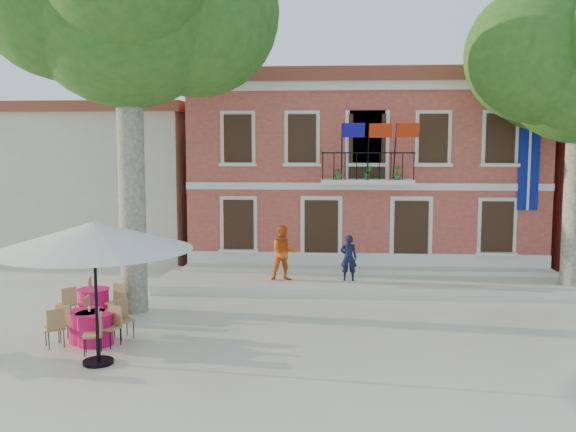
{
  "coord_description": "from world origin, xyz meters",
  "views": [
    {
      "loc": [
        0.83,
        -16.91,
        4.78
      ],
      "look_at": [
        -0.63,
        3.5,
        2.5
      ],
      "focal_mm": 40.0,
      "sensor_mm": 36.0,
      "label": 1
    }
  ],
  "objects_px": {
    "plane_tree_west": "(127,2)",
    "pedestrian_navy": "(349,258)",
    "pedestrian_orange": "(284,253)",
    "cafe_table_0": "(87,324)",
    "cafe_table_3": "(94,301)",
    "cafe_table_1": "(95,327)",
    "patio_umbrella": "(94,236)"
  },
  "relations": [
    {
      "from": "plane_tree_west",
      "to": "pedestrian_navy",
      "type": "distance_m",
      "value": 10.33
    },
    {
      "from": "plane_tree_west",
      "to": "pedestrian_navy",
      "type": "bearing_deg",
      "value": 27.41
    },
    {
      "from": "plane_tree_west",
      "to": "pedestrian_orange",
      "type": "height_order",
      "value": "plane_tree_west"
    },
    {
      "from": "cafe_table_0",
      "to": "cafe_table_3",
      "type": "height_order",
      "value": "same"
    },
    {
      "from": "pedestrian_navy",
      "to": "cafe_table_0",
      "type": "xyz_separation_m",
      "value": [
        -6.48,
        -6.16,
        -0.63
      ]
    },
    {
      "from": "cafe_table_0",
      "to": "pedestrian_orange",
      "type": "bearing_deg",
      "value": 54.24
    },
    {
      "from": "pedestrian_orange",
      "to": "cafe_table_1",
      "type": "relative_size",
      "value": 1.01
    },
    {
      "from": "pedestrian_navy",
      "to": "cafe_table_1",
      "type": "height_order",
      "value": "pedestrian_navy"
    },
    {
      "from": "plane_tree_west",
      "to": "cafe_table_1",
      "type": "bearing_deg",
      "value": -89.65
    },
    {
      "from": "patio_umbrella",
      "to": "pedestrian_navy",
      "type": "distance_m",
      "value": 9.69
    },
    {
      "from": "patio_umbrella",
      "to": "cafe_table_3",
      "type": "height_order",
      "value": "patio_umbrella"
    },
    {
      "from": "cafe_table_0",
      "to": "cafe_table_3",
      "type": "bearing_deg",
      "value": 107.03
    },
    {
      "from": "plane_tree_west",
      "to": "patio_umbrella",
      "type": "distance_m",
      "value": 7.38
    },
    {
      "from": "cafe_table_1",
      "to": "plane_tree_west",
      "type": "bearing_deg",
      "value": 90.35
    },
    {
      "from": "cafe_table_3",
      "to": "pedestrian_orange",
      "type": "bearing_deg",
      "value": 36.37
    },
    {
      "from": "plane_tree_west",
      "to": "cafe_table_3",
      "type": "relative_size",
      "value": 6.45
    },
    {
      "from": "patio_umbrella",
      "to": "pedestrian_orange",
      "type": "xyz_separation_m",
      "value": [
        3.5,
        7.56,
        -1.6
      ]
    },
    {
      "from": "patio_umbrella",
      "to": "pedestrian_orange",
      "type": "relative_size",
      "value": 2.3
    },
    {
      "from": "plane_tree_west",
      "to": "pedestrian_orange",
      "type": "distance_m",
      "value": 9.04
    },
    {
      "from": "patio_umbrella",
      "to": "cafe_table_0",
      "type": "distance_m",
      "value": 2.96
    },
    {
      "from": "pedestrian_orange",
      "to": "cafe_table_3",
      "type": "relative_size",
      "value": 1.01
    },
    {
      "from": "cafe_table_1",
      "to": "cafe_table_3",
      "type": "height_order",
      "value": "same"
    },
    {
      "from": "patio_umbrella",
      "to": "cafe_table_3",
      "type": "distance_m",
      "value": 4.79
    },
    {
      "from": "plane_tree_west",
      "to": "cafe_table_3",
      "type": "distance_m",
      "value": 8.32
    },
    {
      "from": "cafe_table_1",
      "to": "cafe_table_3",
      "type": "distance_m",
      "value": 2.7
    },
    {
      "from": "cafe_table_1",
      "to": "cafe_table_0",
      "type": "bearing_deg",
      "value": 146.21
    },
    {
      "from": "cafe_table_1",
      "to": "pedestrian_navy",
      "type": "bearing_deg",
      "value": 45.75
    },
    {
      "from": "pedestrian_navy",
      "to": "cafe_table_0",
      "type": "relative_size",
      "value": 0.82
    },
    {
      "from": "patio_umbrella",
      "to": "cafe_table_0",
      "type": "xyz_separation_m",
      "value": [
        -0.85,
        1.53,
        -2.39
      ]
    },
    {
      "from": "cafe_table_3",
      "to": "plane_tree_west",
      "type": "bearing_deg",
      "value": 32.76
    },
    {
      "from": "cafe_table_3",
      "to": "patio_umbrella",
      "type": "bearing_deg",
      "value": -67.92
    },
    {
      "from": "plane_tree_west",
      "to": "pedestrian_orange",
      "type": "xyz_separation_m",
      "value": [
        4.07,
        3.09,
        -7.45
      ]
    }
  ]
}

